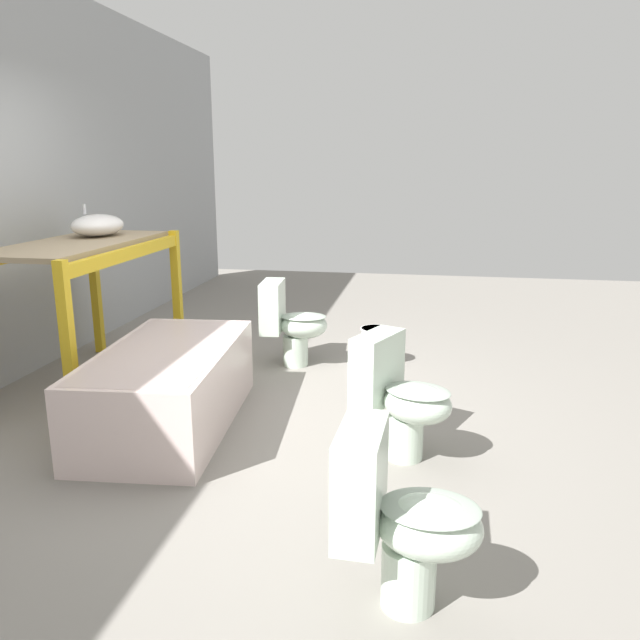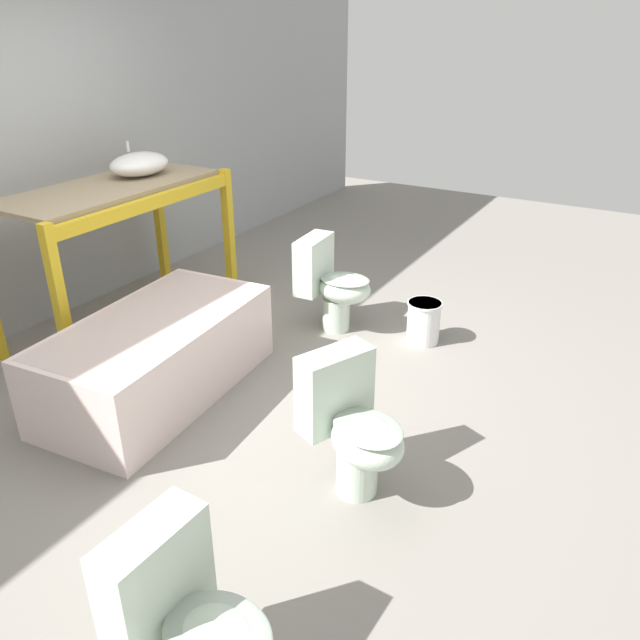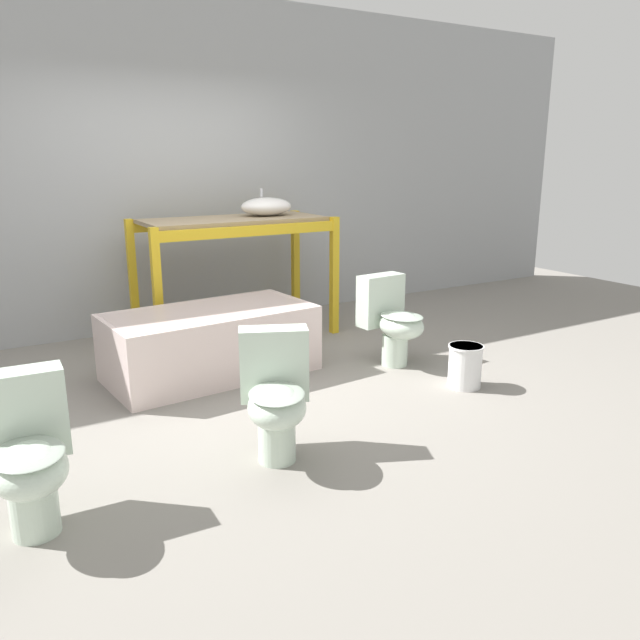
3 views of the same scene
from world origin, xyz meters
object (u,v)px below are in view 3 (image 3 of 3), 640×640
Objects in this scene: bathtub_main at (211,338)px; bucket_white at (465,365)px; toilet_near at (392,319)px; toilet_far at (27,453)px; toilet_extra at (276,394)px; sink_basin at (266,207)px.

bathtub_main reaches higher than bucket_white.
bucket_white is (0.15, -0.72, -0.22)m from toilet_near.
toilet_far is (-1.49, -1.59, 0.08)m from bathtub_main.
toilet_near is 1.00× the size of toilet_far.
sink_basin is at bearing 88.42° from toilet_extra.
toilet_far and toilet_extra have the same top height.
toilet_extra is 2.26× the size of bucket_white.
sink_basin reaches higher than toilet_near.
toilet_near is (1.39, -0.51, 0.08)m from bathtub_main.
bathtub_main is 5.07× the size of bucket_white.
toilet_extra is (-0.19, -1.52, 0.08)m from bathtub_main.
bathtub_main is 1.98m from bucket_white.
sink_basin reaches higher than bucket_white.
bucket_white is at bearing -75.57° from sink_basin.
sink_basin is 0.69× the size of toilet_extra.
toilet_far is 1.00× the size of toilet_extra.
toilet_near is at bearing 22.83° from toilet_far.
toilet_near is (0.42, -1.47, -0.83)m from sink_basin.
toilet_near is at bearing 101.54° from bucket_white.
toilet_extra is at bearing -170.49° from bucket_white.
sink_basin is at bearing 104.43° from bucket_white.
bathtub_main is 1.53m from toilet_extra.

